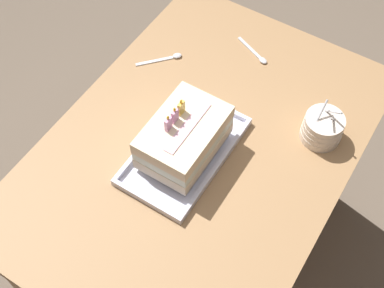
{
  "coord_description": "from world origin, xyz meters",
  "views": [
    {
      "loc": [
        -0.68,
        -0.4,
        1.99
      ],
      "look_at": [
        -0.02,
        0.01,
        0.81
      ],
      "focal_mm": 48.77,
      "sensor_mm": 36.0,
      "label": 1
    }
  ],
  "objects_px": {
    "birthday_cake": "(184,137)",
    "serving_spoon_by_bowls": "(169,58)",
    "bowl_stack": "(322,128)",
    "foil_tray": "(184,152)",
    "serving_spoon_near_tray": "(259,56)"
  },
  "relations": [
    {
      "from": "serving_spoon_near_tray",
      "to": "serving_spoon_by_bowls",
      "type": "distance_m",
      "value": 0.28
    },
    {
      "from": "bowl_stack",
      "to": "serving_spoon_near_tray",
      "type": "height_order",
      "value": "bowl_stack"
    },
    {
      "from": "serving_spoon_by_bowls",
      "to": "birthday_cake",
      "type": "bearing_deg",
      "value": -139.73
    },
    {
      "from": "foil_tray",
      "to": "bowl_stack",
      "type": "height_order",
      "value": "bowl_stack"
    },
    {
      "from": "foil_tray",
      "to": "birthday_cake",
      "type": "xyz_separation_m",
      "value": [
        0.0,
        0.0,
        0.07
      ]
    },
    {
      "from": "bowl_stack",
      "to": "serving_spoon_by_bowls",
      "type": "relative_size",
      "value": 1.11
    },
    {
      "from": "foil_tray",
      "to": "serving_spoon_near_tray",
      "type": "distance_m",
      "value": 0.43
    },
    {
      "from": "birthday_cake",
      "to": "serving_spoon_by_bowls",
      "type": "bearing_deg",
      "value": 40.27
    },
    {
      "from": "foil_tray",
      "to": "bowl_stack",
      "type": "bearing_deg",
      "value": -49.49
    },
    {
      "from": "birthday_cake",
      "to": "serving_spoon_by_bowls",
      "type": "distance_m",
      "value": 0.36
    },
    {
      "from": "bowl_stack",
      "to": "serving_spoon_near_tray",
      "type": "xyz_separation_m",
      "value": [
        0.18,
        0.29,
        -0.04
      ]
    },
    {
      "from": "foil_tray",
      "to": "birthday_cake",
      "type": "relative_size",
      "value": 1.54
    },
    {
      "from": "serving_spoon_by_bowls",
      "to": "serving_spoon_near_tray",
      "type": "bearing_deg",
      "value": -56.51
    },
    {
      "from": "serving_spoon_near_tray",
      "to": "serving_spoon_by_bowls",
      "type": "height_order",
      "value": "same"
    },
    {
      "from": "birthday_cake",
      "to": "bowl_stack",
      "type": "distance_m",
      "value": 0.39
    }
  ]
}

